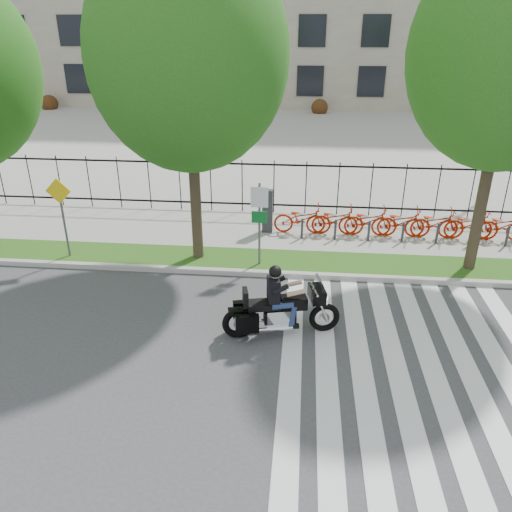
{
  "coord_description": "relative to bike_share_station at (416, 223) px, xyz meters",
  "views": [
    {
      "loc": [
        2.3,
        -8.87,
        6.65
      ],
      "look_at": [
        1.14,
        3.0,
        1.14
      ],
      "focal_mm": 35.0,
      "sensor_mm": 36.0,
      "label": 1
    }
  ],
  "objects": [
    {
      "name": "curb",
      "position": [
        -6.11,
        -3.1,
        -0.59
      ],
      "size": [
        60.0,
        0.2,
        0.15
      ],
      "primitive_type": "cube",
      "color": "#A7A59D",
      "rests_on": "ground"
    },
    {
      "name": "street_tree_1",
      "position": [
        -6.96,
        -2.25,
        5.28
      ],
      "size": [
        5.36,
        5.36,
        8.89
      ],
      "color": "#392B1F",
      "rests_on": "grass_verge"
    },
    {
      "name": "crosswalk_stripes",
      "position": [
        -1.28,
        -7.2,
        -0.66
      ],
      "size": [
        5.7,
        8.0,
        0.01
      ],
      "primitive_type": null,
      "color": "silver",
      "rests_on": "ground"
    },
    {
      "name": "lamp_post_right",
      "position": [
        3.89,
        4.8,
        2.54
      ],
      "size": [
        1.06,
        0.7,
        4.25
      ],
      "color": "black",
      "rests_on": "ground"
    },
    {
      "name": "sign_pole_warning",
      "position": [
        -10.96,
        -2.62,
        1.08
      ],
      "size": [
        0.78,
        0.09,
        2.49
      ],
      "color": "#59595B",
      "rests_on": "grass_verge"
    },
    {
      "name": "ground",
      "position": [
        -6.11,
        -7.2,
        -0.66
      ],
      "size": [
        120.0,
        120.0,
        0.0
      ],
      "primitive_type": "plane",
      "color": "#3C3C3E",
      "rests_on": "ground"
    },
    {
      "name": "grass_verge",
      "position": [
        -6.11,
        -2.25,
        -0.59
      ],
      "size": [
        60.0,
        1.5,
        0.15
      ],
      "primitive_type": "cube",
      "color": "#234F13",
      "rests_on": "ground"
    },
    {
      "name": "bike_share_station",
      "position": [
        0.0,
        0.0,
        0.0
      ],
      "size": [
        10.05,
        0.88,
        1.5
      ],
      "color": "#2D2D33",
      "rests_on": "sidewalk"
    },
    {
      "name": "sign_pole_regulatory",
      "position": [
        -5.03,
        -2.62,
        1.08
      ],
      "size": [
        0.5,
        0.09,
        2.5
      ],
      "color": "#59595B",
      "rests_on": "grass_verge"
    },
    {
      "name": "plaza",
      "position": [
        -6.11,
        17.8,
        -0.61
      ],
      "size": [
        80.0,
        34.0,
        0.1
      ],
      "primitive_type": "cube",
      "color": "gray",
      "rests_on": "ground"
    },
    {
      "name": "iron_fence",
      "position": [
        -6.11,
        2.0,
        0.49
      ],
      "size": [
        30.0,
        0.06,
        2.0
      ],
      "primitive_type": null,
      "color": "black",
      "rests_on": "sidewalk"
    },
    {
      "name": "motorcycle_rider",
      "position": [
        -4.2,
        -6.07,
        0.06
      ],
      "size": [
        2.77,
        1.15,
        2.16
      ],
      "color": "black",
      "rests_on": "ground"
    },
    {
      "name": "sidewalk",
      "position": [
        -6.11,
        0.25,
        -0.59
      ],
      "size": [
        60.0,
        3.5,
        0.15
      ],
      "primitive_type": "cube",
      "color": "gray",
      "rests_on": "ground"
    },
    {
      "name": "street_tree_2",
      "position": [
        1.17,
        -2.25,
        5.36
      ],
      "size": [
        5.08,
        5.08,
        8.8
      ],
      "color": "#392B1F",
      "rests_on": "grass_verge"
    }
  ]
}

